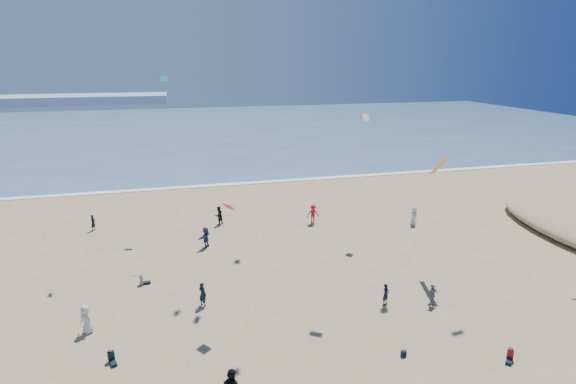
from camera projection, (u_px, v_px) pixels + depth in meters
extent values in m
cube|color=#476B84|center=(188.00, 130.00, 104.60)|extent=(220.00, 100.00, 0.06)
cube|color=white|center=(203.00, 186.00, 58.13)|extent=(220.00, 1.20, 0.08)
cube|color=#7A8EA8|center=(8.00, 101.00, 159.71)|extent=(110.00, 20.00, 3.20)
imported|color=beige|center=(414.00, 216.00, 44.40)|extent=(0.62, 0.91, 1.82)
imported|color=gray|center=(432.00, 295.00, 29.81)|extent=(0.96, 0.56, 1.54)
imported|color=red|center=(313.00, 214.00, 44.83)|extent=(1.27, 0.75, 1.93)
imported|color=silver|center=(86.00, 319.00, 26.78)|extent=(1.02, 1.03, 1.80)
imported|color=black|center=(219.00, 216.00, 44.46)|extent=(1.15, 1.12, 1.87)
imported|color=black|center=(386.00, 294.00, 29.99)|extent=(0.63, 0.57, 1.45)
imported|color=black|center=(93.00, 223.00, 43.01)|extent=(0.57, 0.66, 1.54)
imported|color=black|center=(203.00, 294.00, 29.75)|extent=(0.70, 0.73, 1.68)
imported|color=#324189|center=(206.00, 237.00, 39.06)|extent=(1.45, 1.72, 1.86)
cube|color=black|center=(404.00, 354.00, 24.81)|extent=(0.28, 0.18, 0.34)
cube|color=#23C3E0|center=(164.00, 79.00, 41.64)|extent=(0.70, 0.38, 0.41)
cube|color=white|center=(366.00, 117.00, 39.90)|extent=(0.67, 0.70, 0.64)
cube|color=#DE0C4E|center=(228.00, 207.00, 26.93)|extent=(0.80, 0.87, 0.45)
cube|color=orange|center=(439.00, 166.00, 33.20)|extent=(0.35, 2.64, 1.87)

